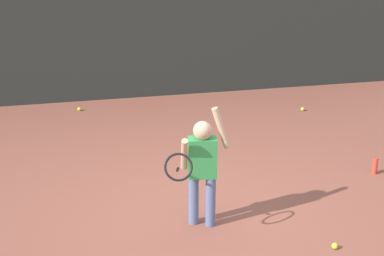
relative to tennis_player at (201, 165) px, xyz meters
name	(u,v)px	position (x,y,z in m)	size (l,w,h in m)	color
ground_plane	(205,209)	(0.13, 0.32, -0.73)	(20.00, 20.00, 0.00)	brown
back_fence_windscreen	(145,0)	(0.13, 4.78, 1.06)	(10.36, 0.08, 3.57)	#282D2B
tennis_player	(201,165)	(0.00, 0.00, 0.00)	(0.78, 0.57, 1.35)	slate
water_bottle	(375,166)	(2.54, 0.77, -0.62)	(0.07, 0.07, 0.22)	#D83F33
tennis_ball_0	(79,109)	(-1.17, 4.20, -0.69)	(0.07, 0.07, 0.07)	#CCE033
tennis_ball_1	(303,109)	(2.62, 3.35, -0.69)	(0.07, 0.07, 0.07)	#CCE033
tennis_ball_5	(335,246)	(1.22, -0.76, -0.69)	(0.07, 0.07, 0.07)	#CCE033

